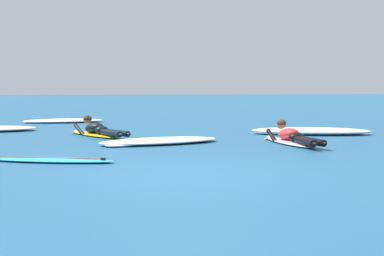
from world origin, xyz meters
TOP-DOWN VIEW (x-y plane):
  - ground_plane at (0.00, 10.00)m, footprint 120.00×120.00m
  - surfer_near at (2.79, 3.65)m, footprint 0.73×2.74m
  - surfer_far at (-1.34, 6.15)m, footprint 1.60×2.57m
  - drifting_surfboard at (-2.01, 1.48)m, footprint 2.19×1.13m
  - whitewater_front at (0.01, 4.14)m, footprint 2.90×1.83m
  - whitewater_mid_left at (-2.56, 11.59)m, footprint 2.77×1.40m
  - whitewater_mid_right at (4.06, 5.89)m, footprint 3.21×1.87m

SIDE VIEW (x-z plane):
  - ground_plane at x=0.00m, z-range 0.00..0.00m
  - drifting_surfboard at x=-2.01m, z-range -0.05..0.11m
  - whitewater_front at x=0.01m, z-range 0.00..0.12m
  - whitewater_mid_left at x=-2.56m, z-range 0.00..0.12m
  - whitewater_mid_right at x=4.06m, z-range -0.01..0.17m
  - surfer_near at x=2.79m, z-range -0.13..0.40m
  - surfer_far at x=-1.34m, z-range -0.13..0.41m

